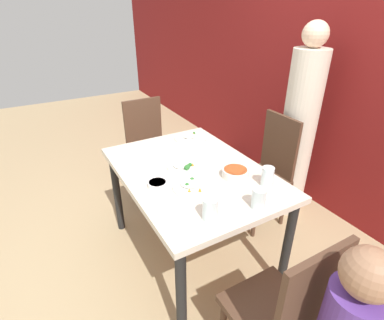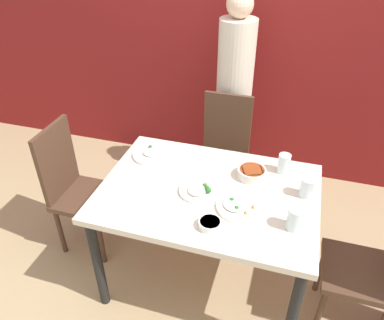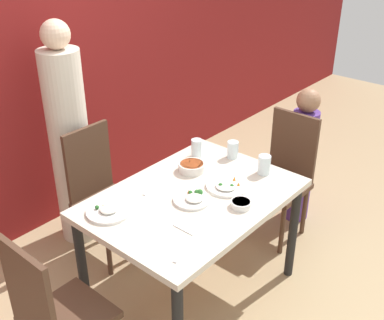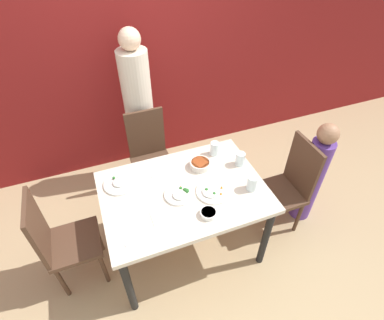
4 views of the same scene
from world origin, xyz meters
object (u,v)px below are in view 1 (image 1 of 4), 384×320
at_px(person_adult, 298,132).
at_px(bowl_curry, 235,173).
at_px(chair_child_spot, 284,312).
at_px(plate_rice_adult, 193,186).
at_px(chair_adult_spot, 267,169).
at_px(glass_water_tall, 259,198).

relative_size(person_adult, bowl_curry, 9.64).
xyz_separation_m(chair_child_spot, plate_rice_adult, (-0.78, -0.04, 0.27)).
xyz_separation_m(chair_adult_spot, glass_water_tall, (0.64, -0.69, 0.32)).
bearing_deg(chair_adult_spot, chair_child_spot, -38.95).
bearing_deg(chair_adult_spot, person_adult, 90.00).
bearing_deg(glass_water_tall, chair_child_spot, -21.99).
distance_m(chair_adult_spot, glass_water_tall, 0.99).
bearing_deg(bowl_curry, glass_water_tall, -15.20).
bearing_deg(plate_rice_adult, person_adult, 103.26).
relative_size(chair_child_spot, person_adult, 0.58).
bearing_deg(bowl_curry, chair_child_spot, -19.13).
xyz_separation_m(chair_child_spot, person_adult, (-1.07, 1.17, 0.28)).
height_order(chair_child_spot, person_adult, person_adult).
relative_size(chair_adult_spot, person_adult, 0.58).
xyz_separation_m(bowl_curry, plate_rice_adult, (-0.02, -0.31, -0.02)).
height_order(chair_child_spot, bowl_curry, chair_child_spot).
bearing_deg(bowl_curry, plate_rice_adult, -93.41).
height_order(chair_adult_spot, person_adult, person_adult).
distance_m(chair_adult_spot, plate_rice_adult, 0.99).
bearing_deg(glass_water_tall, bowl_curry, 164.80).
bearing_deg(chair_child_spot, person_adult, -137.61).
relative_size(chair_adult_spot, chair_child_spot, 1.00).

